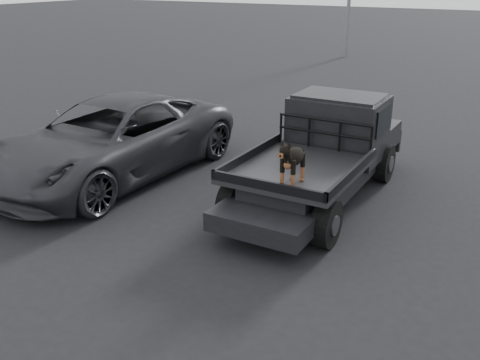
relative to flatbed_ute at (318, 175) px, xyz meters
The scene contains 6 objects.
ground 2.20m from the flatbed_ute, 100.11° to the right, with size 120.00×120.00×0.00m, color black.
flatbed_ute is the anchor object (origin of this frame).
ute_cab 1.31m from the flatbed_ute, 90.00° to the left, with size 1.72×1.30×0.88m, color black, non-canonical shape.
headache_rack 0.76m from the flatbed_ute, 90.00° to the left, with size 1.80×0.08×0.55m, color black, non-canonical shape.
dog 1.89m from the flatbed_ute, 82.60° to the right, with size 0.32×0.60×0.74m, color black, non-canonical shape.
parked_suv 4.26m from the flatbed_ute, 166.66° to the right, with size 2.64×5.73×1.59m, color #303136.
Camera 1 is at (3.70, -6.66, 3.99)m, focal length 40.00 mm.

